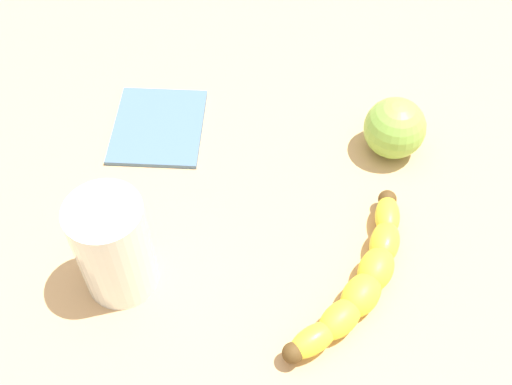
% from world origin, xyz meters
% --- Properties ---
extents(wooden_tabletop, '(1.20, 1.20, 0.03)m').
position_xyz_m(wooden_tabletop, '(0.00, 0.00, 0.01)').
color(wooden_tabletop, tan).
rests_on(wooden_tabletop, ground).
extents(banana, '(0.24, 0.09, 0.04)m').
position_xyz_m(banana, '(-0.01, 0.09, 0.05)').
color(banana, yellow).
rests_on(banana, wooden_tabletop).
extents(smoothie_glass, '(0.08, 0.08, 0.13)m').
position_xyz_m(smoothie_glass, '(0.06, -0.15, 0.09)').
color(smoothie_glass, silver).
rests_on(smoothie_glass, wooden_tabletop).
extents(green_apple_fruit, '(0.08, 0.08, 0.08)m').
position_xyz_m(green_apple_fruit, '(-0.22, 0.09, 0.07)').
color(green_apple_fruit, '#84B747').
rests_on(green_apple_fruit, wooden_tabletop).
extents(folded_napkin, '(0.16, 0.15, 0.01)m').
position_xyz_m(folded_napkin, '(-0.16, -0.21, 0.03)').
color(folded_napkin, slate).
rests_on(folded_napkin, wooden_tabletop).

